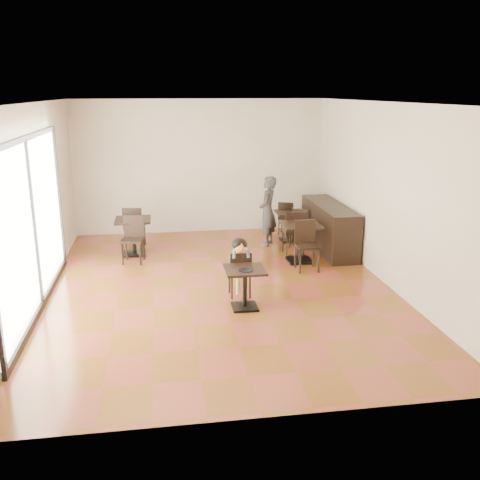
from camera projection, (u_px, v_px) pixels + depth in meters
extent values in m
cube|color=brown|center=(220.00, 287.00, 9.54)|extent=(6.00, 8.00, 0.01)
cube|color=white|center=(218.00, 102.00, 8.68)|extent=(6.00, 8.00, 0.01)
cube|color=beige|center=(200.00, 167.00, 12.91)|extent=(6.00, 0.01, 3.20)
cube|color=beige|center=(265.00, 277.00, 5.30)|extent=(6.00, 0.01, 3.20)
cube|color=beige|center=(35.00, 205.00, 8.67)|extent=(0.01, 8.00, 3.20)
cube|color=beige|center=(385.00, 194.00, 9.55)|extent=(0.01, 8.00, 3.20)
cube|color=white|center=(32.00, 224.00, 8.25)|extent=(0.04, 4.50, 2.60)
cylinder|color=black|center=(246.00, 270.00, 8.35)|extent=(0.23, 0.23, 0.01)
imported|color=#39393E|center=(268.00, 211.00, 11.93)|extent=(0.58, 0.67, 1.57)
cube|color=black|center=(329.00, 227.00, 11.70)|extent=(0.60, 2.40, 1.00)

